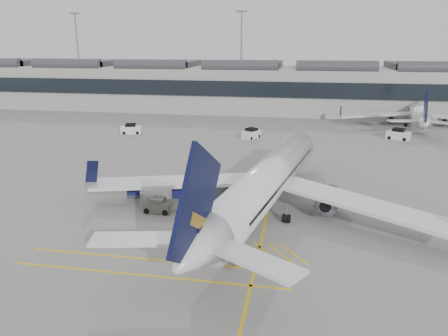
% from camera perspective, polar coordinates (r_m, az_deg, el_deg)
% --- Properties ---
extents(ground, '(220.00, 220.00, 0.00)m').
position_cam_1_polar(ground, '(45.93, -7.10, -5.84)').
color(ground, gray).
rests_on(ground, ground).
extents(terminal, '(200.00, 20.45, 12.40)m').
position_cam_1_polar(terminal, '(113.77, 3.73, 10.59)').
color(terminal, '#9E9E99').
rests_on(terminal, ground).
extents(light_masts, '(113.00, 0.60, 25.45)m').
position_cam_1_polar(light_masts, '(127.44, 3.81, 14.94)').
color(light_masts, slate).
rests_on(light_masts, ground).
extents(apron_markings, '(0.25, 60.00, 0.01)m').
position_cam_1_polar(apron_markings, '(53.46, 6.44, -2.61)').
color(apron_markings, gold).
rests_on(apron_markings, ground).
extents(airliner_main, '(37.94, 41.81, 11.21)m').
position_cam_1_polar(airliner_main, '(44.94, 5.54, -1.82)').
color(airliner_main, silver).
rests_on(airliner_main, ground).
extents(airliner_far, '(31.61, 34.79, 9.30)m').
position_cam_1_polar(airliner_far, '(101.00, 24.00, 6.59)').
color(airliner_far, silver).
rests_on(airliner_far, ground).
extents(belt_loader, '(4.86, 2.75, 1.92)m').
position_cam_1_polar(belt_loader, '(48.44, -2.84, -3.83)').
color(belt_loader, silver).
rests_on(belt_loader, ground).
extents(baggage_cart_a, '(1.99, 1.68, 1.99)m').
position_cam_1_polar(baggage_cart_a, '(53.72, -3.04, -1.24)').
color(baggage_cart_a, gray).
rests_on(baggage_cart_a, ground).
extents(baggage_cart_b, '(1.74, 1.48, 1.73)m').
position_cam_1_polar(baggage_cart_b, '(54.43, -1.89, -1.15)').
color(baggage_cart_b, gray).
rests_on(baggage_cart_b, ground).
extents(baggage_cart_c, '(1.85, 1.66, 1.63)m').
position_cam_1_polar(baggage_cart_c, '(51.19, -11.75, -2.68)').
color(baggage_cart_c, gray).
rests_on(baggage_cart_c, ground).
extents(baggage_cart_d, '(1.84, 1.55, 1.87)m').
position_cam_1_polar(baggage_cart_d, '(49.42, -5.68, -2.95)').
color(baggage_cart_d, gray).
rests_on(baggage_cart_d, ground).
extents(ramp_agent_a, '(0.76, 0.82, 1.89)m').
position_cam_1_polar(ramp_agent_a, '(51.86, -1.99, -2.01)').
color(ramp_agent_a, '#F9620D').
rests_on(ramp_agent_a, ground).
extents(ramp_agent_b, '(1.08, 1.01, 1.77)m').
position_cam_1_polar(ramp_agent_b, '(48.67, 0.38, -3.32)').
color(ramp_agent_b, '#E8480C').
rests_on(ramp_agent_b, ground).
extents(pushback_tug, '(2.84, 1.82, 1.56)m').
position_cam_1_polar(pushback_tug, '(46.11, -8.56, -4.88)').
color(pushback_tug, '#505548').
rests_on(pushback_tug, ground).
extents(safety_cone_nose, '(0.36, 0.36, 0.50)m').
position_cam_1_polar(safety_cone_nose, '(62.76, 7.53, 0.43)').
color(safety_cone_nose, '#F24C0A').
rests_on(safety_cone_nose, ground).
extents(safety_cone_engine, '(0.34, 0.34, 0.47)m').
position_cam_1_polar(safety_cone_engine, '(48.80, 13.76, -4.56)').
color(safety_cone_engine, '#F24C0A').
rests_on(safety_cone_engine, ground).
extents(service_van_left, '(4.19, 2.87, 1.96)m').
position_cam_1_polar(service_van_left, '(86.43, -12.05, 4.97)').
color(service_van_left, silver).
rests_on(service_van_left, ground).
extents(service_van_mid, '(3.40, 4.12, 1.90)m').
position_cam_1_polar(service_van_mid, '(80.67, 3.61, 4.50)').
color(service_van_mid, silver).
rests_on(service_van_mid, ground).
extents(service_van_right, '(4.44, 3.50, 2.04)m').
position_cam_1_polar(service_van_right, '(85.51, 21.82, 4.08)').
color(service_van_right, silver).
rests_on(service_van_right, ground).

